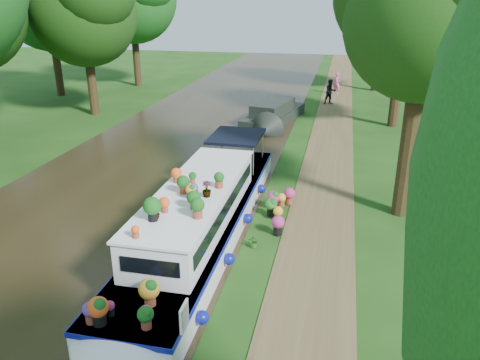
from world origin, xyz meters
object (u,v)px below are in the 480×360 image
object	(u,v)px
pedestrian_pink	(337,83)
pedestrian_dark	(330,92)
plant_boat	(197,220)
second_boat	(273,115)

from	to	relation	value
pedestrian_pink	pedestrian_dark	size ratio (longest dim) A/B	0.94
plant_boat	pedestrian_dark	world-z (taller)	plant_boat
second_boat	pedestrian_pink	world-z (taller)	pedestrian_pink
plant_boat	second_boat	xyz separation A→B (m)	(-0.00, 14.68, -0.32)
second_boat	pedestrian_dark	world-z (taller)	pedestrian_dark
second_boat	plant_boat	bearing A→B (deg)	-77.68
plant_boat	pedestrian_pink	xyz separation A→B (m)	(3.36, 24.38, -0.04)
plant_boat	second_boat	world-z (taller)	plant_boat
plant_boat	pedestrian_pink	distance (m)	24.61
plant_boat	second_boat	distance (m)	14.68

